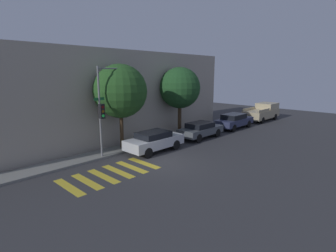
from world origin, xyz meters
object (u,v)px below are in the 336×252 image
Objects in this scene: sedan_middle at (201,130)px; tree_near_corner at (120,91)px; traffic_light_pole at (106,101)px; tree_midblock at (180,88)px; sedan_near_corner at (154,141)px; pickup_truck at (263,112)px; sedan_far_end at (234,121)px.

tree_near_corner reaches higher than sedan_middle.
tree_midblock reaches higher than traffic_light_pole.
tree_near_corner is (-1.21, 2.07, 3.35)m from sedan_near_corner.
pickup_truck is 0.90× the size of tree_near_corner.
tree_midblock is (-0.31, 2.07, 3.37)m from sedan_middle.
sedan_near_corner is at bearing 180.00° from sedan_middle.
traffic_light_pole is 1.93m from tree_near_corner.
tree_near_corner reaches higher than sedan_far_end.
tree_midblock is at bearing 22.53° from sedan_near_corner.
traffic_light_pole reaches higher than pickup_truck.
sedan_far_end is at bearing 0.00° from sedan_middle.
sedan_middle is 11.81m from pickup_truck.
pickup_truck is (17.10, -0.00, 0.19)m from sedan_near_corner.
pickup_truck is (6.36, -0.00, 0.18)m from sedan_far_end.
pickup_truck is at bearing -0.00° from sedan_far_end.
traffic_light_pole is at bearing -154.90° from tree_near_corner.
tree_midblock is at bearing 98.64° from sedan_middle.
sedan_near_corner reaches higher than sedan_middle.
traffic_light_pole is 8.80m from sedan_middle.
sedan_near_corner is at bearing -157.47° from tree_midblock.
tree_midblock is (4.98, 2.07, 3.32)m from sedan_near_corner.
pickup_truck reaches higher than sedan_near_corner.
tree_midblock reaches higher than sedan_near_corner.
traffic_light_pole reaches higher than sedan_middle.
sedan_middle is 3.96m from tree_midblock.
tree_near_corner is (1.69, 0.79, 0.47)m from traffic_light_pole.
traffic_light_pole is at bearing 171.18° from sedan_middle.
traffic_light_pole is 1.36× the size of sedan_middle.
traffic_light_pole is at bearing 176.36° from pickup_truck.
sedan_far_end is (10.73, 0.00, 0.00)m from sedan_near_corner.
sedan_near_corner is 0.79× the size of pickup_truck.
tree_midblock is at bearing 160.25° from sedan_far_end.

